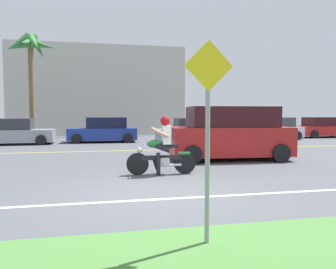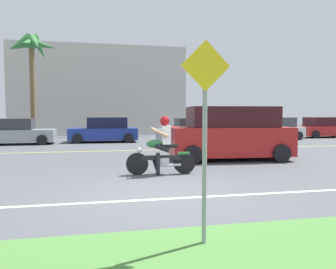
# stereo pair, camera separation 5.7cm
# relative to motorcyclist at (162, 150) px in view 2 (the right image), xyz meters

# --- Properties ---
(ground) EXTENTS (56.00, 30.00, 0.04)m
(ground) POSITION_rel_motorcyclist_xyz_m (-0.48, 0.85, -0.71)
(ground) COLOR #4C4F54
(lane_line_near) EXTENTS (50.40, 0.12, 0.01)m
(lane_line_near) POSITION_rel_motorcyclist_xyz_m (-0.48, -2.58, -0.69)
(lane_line_near) COLOR silver
(lane_line_near) RESTS_ON ground
(lane_line_far) EXTENTS (50.40, 0.12, 0.01)m
(lane_line_far) POSITION_rel_motorcyclist_xyz_m (-0.48, 6.02, -0.69)
(lane_line_far) COLOR yellow
(lane_line_far) RESTS_ON ground
(motorcyclist) EXTENTS (1.96, 0.64, 1.63)m
(motorcyclist) POSITION_rel_motorcyclist_xyz_m (0.00, 0.00, 0.00)
(motorcyclist) COLOR black
(motorcyclist) RESTS_ON ground
(suv_nearby) EXTENTS (4.66, 2.42, 1.96)m
(suv_nearby) POSITION_rel_motorcyclist_xyz_m (3.03, 2.43, 0.26)
(suv_nearby) COLOR #AD1E1E
(suv_nearby) RESTS_ON ground
(parked_car_0) EXTENTS (4.29, 1.95, 1.44)m
(parked_car_0) POSITION_rel_motorcyclist_xyz_m (-6.56, 10.33, -0.01)
(parked_car_0) COLOR #8C939E
(parked_car_0) RESTS_ON ground
(parked_car_1) EXTENTS (4.10, 2.11, 1.49)m
(parked_car_1) POSITION_rel_motorcyclist_xyz_m (-1.55, 10.92, 0.01)
(parked_car_1) COLOR navy
(parked_car_1) RESTS_ON ground
(parked_car_2) EXTENTS (4.04, 1.95, 1.46)m
(parked_car_2) POSITION_rel_motorcyclist_xyz_m (3.45, 8.88, -0.01)
(parked_car_2) COLOR #8C939E
(parked_car_2) RESTS_ON ground
(parked_car_3) EXTENTS (3.82, 2.00, 1.47)m
(parked_car_3) POSITION_rel_motorcyclist_xyz_m (9.54, 10.79, -0.00)
(parked_car_3) COLOR silver
(parked_car_3) RESTS_ON ground
(parked_car_4) EXTENTS (3.90, 2.05, 1.46)m
(parked_car_4) POSITION_rel_motorcyclist_xyz_m (14.17, 11.78, -0.00)
(parked_car_4) COLOR #AD1E1E
(parked_car_4) RESTS_ON ground
(palm_tree_0) EXTENTS (3.23, 3.22, 6.91)m
(palm_tree_0) POSITION_rel_motorcyclist_xyz_m (-6.12, 13.22, 5.04)
(palm_tree_0) COLOR brown
(palm_tree_0) RESTS_ON ground
(street_sign) EXTENTS (0.62, 0.06, 2.59)m
(street_sign) POSITION_rel_motorcyclist_xyz_m (-0.33, -4.93, 0.89)
(street_sign) COLOR gray
(street_sign) RESTS_ON ground
(building_far) EXTENTS (13.82, 4.00, 7.16)m
(building_far) POSITION_rel_motorcyclist_xyz_m (-1.87, 18.85, 2.89)
(building_far) COLOR #BCB7AD
(building_far) RESTS_ON ground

